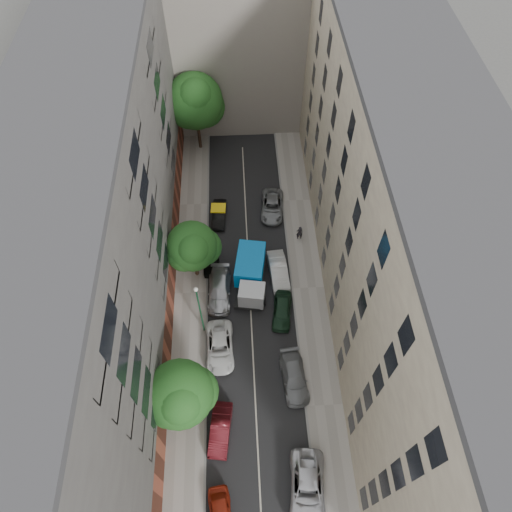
{
  "coord_description": "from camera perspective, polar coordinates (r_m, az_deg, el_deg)",
  "views": [
    {
      "loc": [
        -0.54,
        -21.85,
        36.94
      ],
      "look_at": [
        0.58,
        -0.22,
        6.0
      ],
      "focal_mm": 32.0,
      "sensor_mm": 36.0,
      "label": 1
    }
  ],
  "objects": [
    {
      "name": "car_left_2",
      "position": [
        39.71,
        -4.54,
        -11.26
      ],
      "size": [
        2.41,
        5.02,
        1.38
      ],
      "primitive_type": "imported",
      "rotation": [
        0.0,
        0.0,
        0.02
      ],
      "color": "silver",
      "rests_on": "ground"
    },
    {
      "name": "building_left",
      "position": [
        36.23,
        -18.66,
        3.14
      ],
      "size": [
        8.0,
        44.0,
        20.0
      ],
      "primitive_type": "cube",
      "color": "#484644",
      "rests_on": "ground"
    },
    {
      "name": "pedestrian",
      "position": [
        45.72,
        5.46,
        2.92
      ],
      "size": [
        0.66,
        0.45,
        1.78
      ],
      "primitive_type": "imported",
      "rotation": [
        0.0,
        0.0,
        3.18
      ],
      "color": "black",
      "rests_on": "sidewalk_right"
    },
    {
      "name": "car_right_2",
      "position": [
        41.17,
        3.28,
        -6.83
      ],
      "size": [
        2.23,
        4.27,
        1.39
      ],
      "primitive_type": "imported",
      "rotation": [
        0.0,
        0.0,
        -0.15
      ],
      "color": "black",
      "rests_on": "ground"
    },
    {
      "name": "lamp_post",
      "position": [
        37.26,
        -7.11,
        -6.26
      ],
      "size": [
        0.36,
        0.36,
        7.16
      ],
      "color": "#1B6138",
      "rests_on": "sidewalk_left"
    },
    {
      "name": "ground",
      "position": [
        42.92,
        -0.79,
        -4.39
      ],
      "size": [
        120.0,
        120.0,
        0.0
      ],
      "primitive_type": "plane",
      "color": "#4C4C49",
      "rests_on": "ground"
    },
    {
      "name": "car_left_5",
      "position": [
        47.69,
        -4.65,
        5.2
      ],
      "size": [
        1.6,
        3.96,
        1.28
      ],
      "primitive_type": "imported",
      "rotation": [
        0.0,
        0.0,
        -0.06
      ],
      "color": "black",
      "rests_on": "ground"
    },
    {
      "name": "car_right_1",
      "position": [
        38.71,
        4.81,
        -14.9
      ],
      "size": [
        2.35,
        4.92,
        1.38
      ],
      "primitive_type": "imported",
      "rotation": [
        0.0,
        0.0,
        0.09
      ],
      "color": "slate",
      "rests_on": "ground"
    },
    {
      "name": "tree_near",
      "position": [
        34.47,
        -9.34,
        -16.86
      ],
      "size": [
        5.26,
        4.98,
        7.0
      ],
      "color": "#382619",
      "rests_on": "sidewalk_left"
    },
    {
      "name": "road_surface",
      "position": [
        42.91,
        -0.79,
        -4.39
      ],
      "size": [
        8.0,
        44.0,
        0.02
      ],
      "primitive_type": "cube",
      "color": "black",
      "rests_on": "ground"
    },
    {
      "name": "building_endcap",
      "position": [
        57.15,
        -2.26,
        25.7
      ],
      "size": [
        18.0,
        12.0,
        18.0
      ],
      "primitive_type": "cube",
      "color": "slate",
      "rests_on": "ground"
    },
    {
      "name": "sidewalk_left",
      "position": [
        43.14,
        -8.13,
        -4.62
      ],
      "size": [
        3.0,
        44.0,
        0.15
      ],
      "primitive_type": "cube",
      "color": "gray",
      "rests_on": "ground"
    },
    {
      "name": "sidewalk_right",
      "position": [
        43.28,
        6.52,
        -3.99
      ],
      "size": [
        3.0,
        44.0,
        0.15
      ],
      "primitive_type": "cube",
      "color": "gray",
      "rests_on": "ground"
    },
    {
      "name": "car_left_1",
      "position": [
        37.48,
        -4.48,
        -20.82
      ],
      "size": [
        2.02,
        4.35,
        1.38
      ],
      "primitive_type": "imported",
      "rotation": [
        0.0,
        0.0,
        -0.14
      ],
      "color": "#4B0F14",
      "rests_on": "ground"
    },
    {
      "name": "car_left_3",
      "position": [
        42.24,
        -4.59,
        -4.27
      ],
      "size": [
        2.31,
        5.19,
        1.48
      ],
      "primitive_type": "imported",
      "rotation": [
        0.0,
        0.0,
        -0.05
      ],
      "color": "#B0B1B5",
      "rests_on": "ground"
    },
    {
      "name": "tree_mid",
      "position": [
        40.54,
        -7.86,
        1.01
      ],
      "size": [
        4.89,
        4.55,
        6.7
      ],
      "color": "#382619",
      "rests_on": "sidewalk_left"
    },
    {
      "name": "building_right",
      "position": [
        36.56,
        16.58,
        4.57
      ],
      "size": [
        8.0,
        44.0,
        20.0
      ],
      "primitive_type": "cube",
      "color": "#C2B597",
      "rests_on": "ground"
    },
    {
      "name": "car_right_3",
      "position": [
        43.25,
        2.82,
        -1.89
      ],
      "size": [
        2.0,
        4.7,
        1.51
      ],
      "primitive_type": "imported",
      "rotation": [
        0.0,
        0.0,
        0.09
      ],
      "color": "silver",
      "rests_on": "ground"
    },
    {
      "name": "tree_far",
      "position": [
        51.93,
        -7.53,
        18.43
      ],
      "size": [
        6.21,
        6.06,
        9.49
      ],
      "color": "#382619",
      "rests_on": "sidewalk_left"
    },
    {
      "name": "car_left_4",
      "position": [
        44.28,
        -5.6,
        -0.34
      ],
      "size": [
        1.69,
        4.04,
        1.37
      ],
      "primitive_type": "imported",
      "rotation": [
        0.0,
        0.0,
        0.02
      ],
      "color": "black",
      "rests_on": "ground"
    },
    {
      "name": "car_right_0",
      "position": [
        36.72,
        6.44,
        -26.91
      ],
      "size": [
        3.0,
        5.62,
        1.5
      ],
      "primitive_type": "imported",
      "rotation": [
        0.0,
        0.0,
        -0.1
      ],
      "color": "#BCBDC2",
      "rests_on": "ground"
    },
    {
      "name": "tarp_truck",
      "position": [
        42.06,
        -0.67,
        -2.27
      ],
      "size": [
        3.34,
        6.46,
        2.83
      ],
      "rotation": [
        0.0,
        0.0,
        -0.16
      ],
      "color": "black",
      "rests_on": "ground"
    },
    {
      "name": "car_right_4",
      "position": [
        48.25,
        2.03,
        6.23
      ],
      "size": [
        2.72,
        5.04,
        1.34
      ],
      "primitive_type": "imported",
      "rotation": [
        0.0,
        0.0,
        -0.1
      ],
      "color": "slate",
      "rests_on": "ground"
    }
  ]
}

